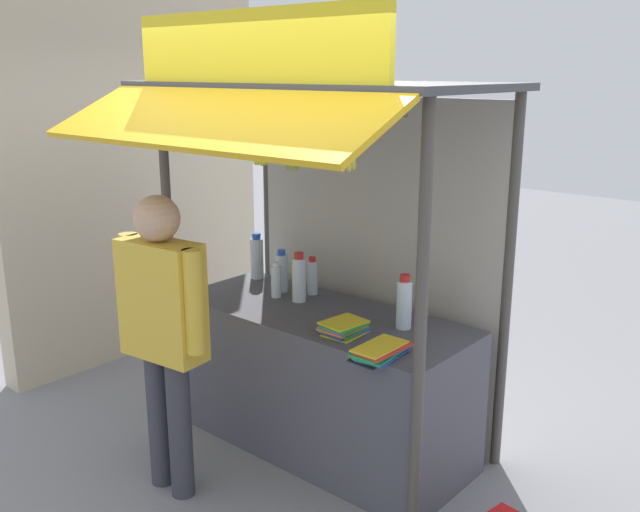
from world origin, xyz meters
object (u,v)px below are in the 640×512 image
water_bottle_center (312,277)px  banana_bunch_leftmost (345,154)px  water_bottle_back_left (257,257)px  vendor_person (163,320)px  banana_bunch_rightmost (261,152)px  water_bottle_front_right (282,272)px  banana_bunch_inner_right (293,157)px  water_bottle_mid_left (276,281)px  magazine_stack_mid_right (381,351)px  magazine_stack_front_left (344,328)px  water_bottle_right (299,279)px  water_bottle_back_right (404,303)px

water_bottle_center → banana_bunch_leftmost: banana_bunch_leftmost is taller
water_bottle_back_left → vendor_person: vendor_person is taller
banana_bunch_leftmost → banana_bunch_rightmost: bearing=-180.0°
water_bottle_front_right → banana_bunch_inner_right: banana_bunch_inner_right is taller
water_bottle_mid_left → magazine_stack_mid_right: (1.07, -0.35, -0.08)m
magazine_stack_front_left → vendor_person: size_ratio=0.16×
water_bottle_front_right → water_bottle_mid_left: bearing=-63.3°
magazine_stack_front_left → banana_bunch_inner_right: size_ratio=0.91×
vendor_person → water_bottle_center: bearing=-98.5°
water_bottle_center → banana_bunch_inner_right: size_ratio=0.86×
magazine_stack_front_left → banana_bunch_leftmost: size_ratio=0.99×
water_bottle_mid_left → vendor_person: size_ratio=0.14×
banana_bunch_leftmost → vendor_person: size_ratio=0.16×
water_bottle_right → magazine_stack_mid_right: water_bottle_right is taller
banana_bunch_leftmost → water_bottle_center: bearing=139.4°
water_bottle_mid_left → water_bottle_right: 0.17m
water_bottle_back_left → water_bottle_back_right: 1.33m
water_bottle_center → magazine_stack_front_left: (0.60, -0.42, -0.08)m
water_bottle_front_right → banana_bunch_rightmost: 1.17m
banana_bunch_inner_right → vendor_person: 1.10m
vendor_person → water_bottle_mid_left: bearing=-91.0°
water_bottle_front_right → banana_bunch_inner_right: size_ratio=0.97×
water_bottle_back_left → banana_bunch_rightmost: 1.38m
water_bottle_back_right → banana_bunch_leftmost: bearing=-86.2°
water_bottle_right → banana_bunch_inner_right: size_ratio=1.09×
water_bottle_right → banana_bunch_inner_right: bearing=-49.7°
water_bottle_back_left → water_bottle_right: bearing=-17.9°
water_bottle_right → magazine_stack_mid_right: bearing=-23.0°
water_bottle_mid_left → magazine_stack_front_left: (0.73, -0.22, -0.07)m
water_bottle_back_right → magazine_stack_mid_right: 0.46m
water_bottle_back_right → water_bottle_front_right: bearing=177.7°
banana_bunch_leftmost → magazine_stack_mid_right: bearing=58.4°
water_bottle_front_right → water_bottle_back_left: water_bottle_back_left is taller
water_bottle_front_right → water_bottle_mid_left: water_bottle_front_right is taller
water_bottle_right → magazine_stack_front_left: bearing=-24.2°
magazine_stack_mid_right → banana_bunch_rightmost: bearing=-165.5°
water_bottle_center → banana_bunch_leftmost: (0.83, -0.72, 0.92)m
magazine_stack_mid_right → water_bottle_center: bearing=149.8°
magazine_stack_mid_right → vendor_person: vendor_person is taller
water_bottle_right → magazine_stack_mid_right: 0.99m
water_bottle_mid_left → banana_bunch_inner_right: 1.20m
banana_bunch_inner_right → vendor_person: bearing=-141.6°
banana_bunch_rightmost → water_bottle_right: bearing=114.1°
water_bottle_back_right → water_bottle_right: (-0.76, -0.03, 0.00)m
water_bottle_front_right → water_bottle_right: 0.23m
water_bottle_mid_left → water_bottle_back_right: 0.93m
banana_bunch_leftmost → banana_bunch_rightmost: 0.55m
water_bottle_back_right → banana_bunch_inner_right: banana_bunch_inner_right is taller
water_bottle_back_right → banana_bunch_leftmost: (0.04, -0.59, 0.89)m
magazine_stack_mid_right → magazine_stack_front_left: (-0.34, 0.13, 0.00)m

